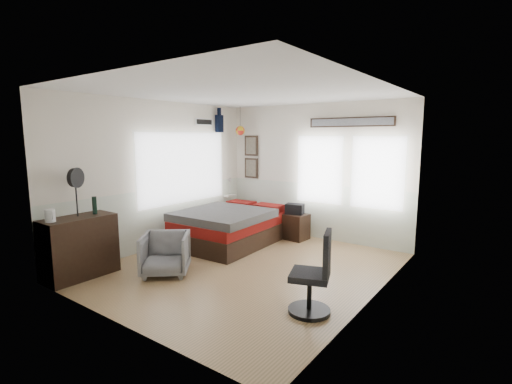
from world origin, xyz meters
TOP-DOWN VIEW (x-y plane):
  - ground_plane at (0.00, 0.00)m, footprint 4.00×4.50m
  - room_shell at (-0.08, 0.19)m, footprint 4.02×4.52m
  - wall_decor at (-1.10, 1.96)m, footprint 3.55×1.32m
  - bed at (-1.08, 0.89)m, footprint 1.58×2.15m
  - dresser at (-1.74, -1.75)m, footprint 0.48×1.00m
  - armchair at (-0.80, -0.94)m, footprint 0.95×0.96m
  - nightstand at (-0.22, 1.89)m, footprint 0.54×0.45m
  - task_chair at (1.58, -0.76)m, footprint 0.56×0.56m
  - kettle at (-1.72, -2.13)m, footprint 0.16×0.13m
  - bottle at (-1.72, -1.48)m, footprint 0.07×0.07m
  - stand_fan at (-1.77, -1.72)m, footprint 0.18×0.28m
  - black_bag at (-0.22, 1.89)m, footprint 0.39×0.30m

SIDE VIEW (x-z plane):
  - ground_plane at x=0.00m, z-range -0.01..0.00m
  - nightstand at x=-0.22m, z-range 0.00..0.51m
  - armchair at x=-0.80m, z-range 0.00..0.63m
  - bed at x=-1.08m, z-range -0.01..0.66m
  - task_chair at x=1.58m, z-range -0.09..0.90m
  - dresser at x=-1.74m, z-range 0.00..0.90m
  - black_bag at x=-0.22m, z-range 0.51..0.72m
  - kettle at x=-1.72m, z-range 0.90..1.08m
  - bottle at x=-1.72m, z-range 0.90..1.17m
  - stand_fan at x=-1.77m, z-range 1.10..1.81m
  - room_shell at x=-0.08m, z-range 0.26..2.97m
  - wall_decor at x=-1.10m, z-range 1.38..2.82m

